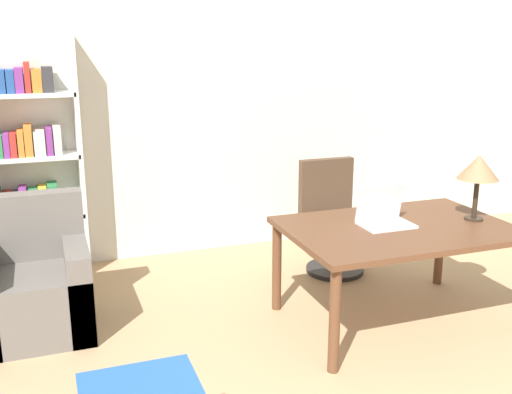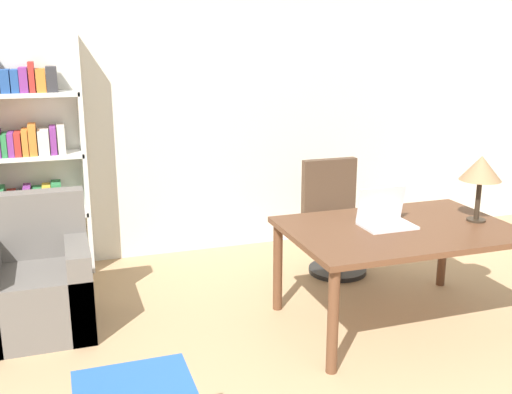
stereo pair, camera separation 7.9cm
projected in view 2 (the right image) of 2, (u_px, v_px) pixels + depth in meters
The scene contains 7 objects.
wall_back at pixel (205, 110), 5.55m from camera, with size 8.00×0.06×2.70m.
desk at pixel (399, 238), 4.19m from camera, with size 1.58×1.06×0.72m.
laptop at pixel (385, 218), 4.19m from camera, with size 0.36×0.26×0.27m.
table_lamp at pixel (481, 170), 4.21m from camera, with size 0.29×0.29×0.48m.
office_chair at pixel (335, 221), 5.23m from camera, with size 0.52×0.52×0.97m.
armchair at pixel (36, 287), 4.17m from camera, with size 0.75×0.71×0.94m.
bookshelf at pixel (33, 174), 5.02m from camera, with size 0.79×0.28×2.05m.
Camera 2 is at (-1.33, -0.90, 1.99)m, focal length 42.00 mm.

